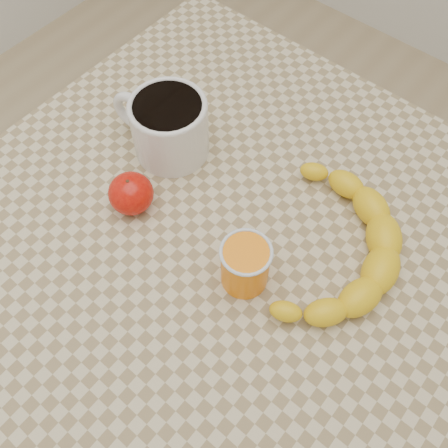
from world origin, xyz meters
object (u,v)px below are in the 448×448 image
Objects in this scene: table at (224,258)px; apple at (131,193)px; orange_juice_glass at (245,265)px; banana at (335,246)px; coffee_mug at (168,125)px.

apple is (-0.13, -0.05, 0.12)m from table.
orange_juice_glass is (0.07, -0.04, 0.13)m from table.
orange_juice_glass reaches higher than table.
orange_juice_glass is 0.23× the size of banana.
coffee_mug reaches higher than table.
coffee_mug is 0.31m from banana.
banana is at bearing 25.64° from table.
coffee_mug reaches higher than orange_juice_glass.
banana is at bearing 0.50° from coffee_mug.
banana is at bearing 56.20° from orange_juice_glass.
orange_juice_glass is at bearing -30.02° from table.
orange_juice_glass reaches higher than banana.
banana reaches higher than table.
coffee_mug reaches higher than apple.
orange_juice_glass is 0.93× the size of apple.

